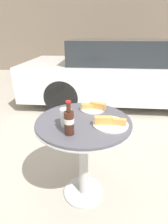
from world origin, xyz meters
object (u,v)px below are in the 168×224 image
at_px(drinking_glass, 66,118).
at_px(lunch_plate_near, 93,107).
at_px(bistro_table, 84,139).
at_px(lunch_plate_far, 110,123).
at_px(cola_bottle_left, 69,121).
at_px(parked_car, 130,73).

xyz_separation_m(drinking_glass, lunch_plate_near, (0.18, 0.29, -0.04)).
bearing_deg(drinking_glass, lunch_plate_near, 58.66).
relative_size(bistro_table, drinking_glass, 5.91).
distance_m(drinking_glass, lunch_plate_far, 0.31).
bearing_deg(cola_bottle_left, lunch_plate_near, 71.17).
xyz_separation_m(lunch_plate_far, parked_car, (0.56, 2.60, -0.17)).
bearing_deg(lunch_plate_near, lunch_plate_far, -64.37).
distance_m(lunch_plate_far, parked_car, 2.67).
bearing_deg(bistro_table, lunch_plate_near, 72.18).
xyz_separation_m(cola_bottle_left, parked_car, (0.82, 2.74, -0.25)).
xyz_separation_m(bistro_table, drinking_glass, (-0.11, -0.09, 0.23)).
bearing_deg(lunch_plate_far, cola_bottle_left, -152.31).
relative_size(drinking_glass, parked_car, 0.03).
xyz_separation_m(lunch_plate_near, lunch_plate_far, (0.13, -0.26, -0.00)).
bearing_deg(cola_bottle_left, lunch_plate_far, 27.69).
relative_size(bistro_table, cola_bottle_left, 3.29).
relative_size(lunch_plate_near, parked_car, 0.05).
distance_m(bistro_table, lunch_plate_near, 0.28).
bearing_deg(parked_car, bistro_table, -106.43).
distance_m(cola_bottle_left, drinking_glass, 0.12).
height_order(bistro_table, drinking_glass, drinking_glass).
distance_m(bistro_table, parked_car, 2.65).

